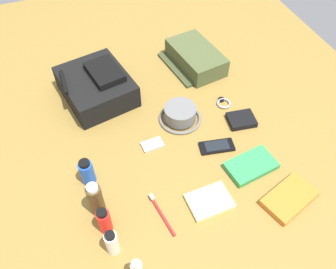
{
  "coord_description": "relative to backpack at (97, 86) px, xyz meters",
  "views": [
    {
      "loc": [
        -0.81,
        0.3,
        1.08
      ],
      "look_at": [
        0.0,
        0.0,
        0.04
      ],
      "focal_mm": 36.89,
      "sensor_mm": 36.0,
      "label": 1
    }
  ],
  "objects": [
    {
      "name": "backpack",
      "position": [
        0.0,
        0.0,
        0.0
      ],
      "size": [
        0.37,
        0.33,
        0.14
      ],
      "color": "black",
      "rests_on": "ground_plane"
    },
    {
      "name": "toiletry_pouch",
      "position": [
        0.05,
        -0.49,
        -0.02
      ],
      "size": [
        0.32,
        0.26,
        0.09
      ],
      "color": "#47512D",
      "rests_on": "ground_plane"
    },
    {
      "name": "notepad",
      "position": [
        -0.66,
        -0.24,
        -0.05
      ],
      "size": [
        0.12,
        0.15,
        0.02
      ],
      "primitive_type": "cube",
      "rotation": [
        0.0,
        0.0,
        0.04
      ],
      "color": "beige",
      "rests_on": "ground_plane"
    },
    {
      "name": "paperback_novel",
      "position": [
        -0.75,
        -0.51,
        -0.05
      ],
      "size": [
        0.17,
        0.22,
        0.02
      ],
      "color": "orange",
      "rests_on": "ground_plane"
    },
    {
      "name": "wristwatch",
      "position": [
        -0.24,
        -0.5,
        -0.05
      ],
      "size": [
        0.07,
        0.06,
        0.01
      ],
      "color": "#99999E",
      "rests_on": "ground_plane"
    },
    {
      "name": "ground_plane",
      "position": [
        -0.35,
        -0.2,
        -0.07
      ],
      "size": [
        2.64,
        2.02,
        0.02
      ],
      "primitive_type": "cube",
      "color": "olive",
      "rests_on": "ground"
    },
    {
      "name": "toothbrush",
      "position": [
        -0.64,
        -0.07,
        -0.05
      ],
      "size": [
        0.17,
        0.04,
        0.02
      ],
      "color": "red",
      "rests_on": "ground_plane"
    },
    {
      "name": "cologne_bottle",
      "position": [
        -0.56,
        0.13,
        0.02
      ],
      "size": [
        0.05,
        0.05,
        0.16
      ],
      "color": "#473319",
      "rests_on": "ground_plane"
    },
    {
      "name": "deodorant_spray",
      "position": [
        -0.43,
        0.13,
        -0.0
      ],
      "size": [
        0.05,
        0.05,
        0.12
      ],
      "color": "blue",
      "rests_on": "ground_plane"
    },
    {
      "name": "travel_guidebook",
      "position": [
        -0.58,
        -0.45,
        -0.05
      ],
      "size": [
        0.14,
        0.2,
        0.02
      ],
      "color": "#2D934C",
      "rests_on": "ground_plane"
    },
    {
      "name": "cell_phone",
      "position": [
        -0.45,
        -0.37,
        -0.05
      ],
      "size": [
        0.08,
        0.14,
        0.01
      ],
      "color": "black",
      "rests_on": "ground_plane"
    },
    {
      "name": "wallet",
      "position": [
        -0.36,
        -0.53,
        -0.05
      ],
      "size": [
        0.1,
        0.12,
        0.02
      ],
      "primitive_type": "cube",
      "rotation": [
        0.0,
        0.0,
        -0.13
      ],
      "color": "black",
      "rests_on": "ground_plane"
    },
    {
      "name": "sunscreen_spray",
      "position": [
        -0.63,
        0.12,
        -0.0
      ],
      "size": [
        0.04,
        0.04,
        0.11
      ],
      "color": "red",
      "rests_on": "ground_plane"
    },
    {
      "name": "media_player",
      "position": [
        -0.35,
        -0.14,
        -0.05
      ],
      "size": [
        0.06,
        0.09,
        0.01
      ],
      "color": "#B7B7BC",
      "rests_on": "ground_plane"
    },
    {
      "name": "toothpaste_tube",
      "position": [
        -0.71,
        0.11,
        -0.0
      ],
      "size": [
        0.04,
        0.04,
        0.12
      ],
      "color": "white",
      "rests_on": "ground_plane"
    },
    {
      "name": "bucket_hat",
      "position": [
        -0.26,
        -0.29,
        -0.03
      ],
      "size": [
        0.18,
        0.18,
        0.07
      ],
      "color": "slate",
      "rests_on": "ground_plane"
    }
  ]
}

